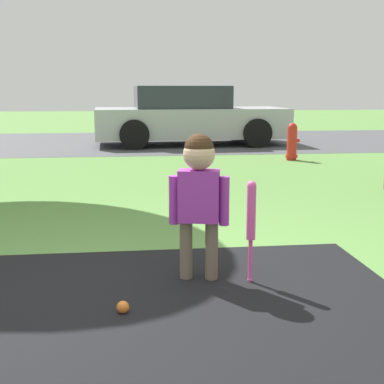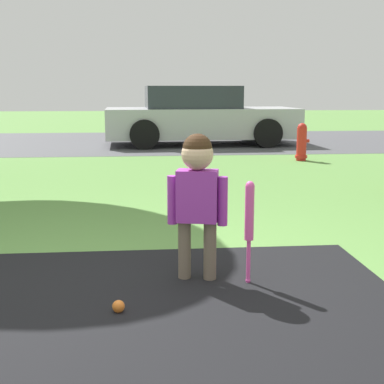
{
  "view_description": "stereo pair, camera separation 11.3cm",
  "coord_description": "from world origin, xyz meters",
  "px_view_note": "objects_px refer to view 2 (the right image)",
  "views": [
    {
      "loc": [
        0.21,
        -3.28,
        1.32
      ],
      "look_at": [
        0.68,
        0.69,
        0.55
      ],
      "focal_mm": 50.0,
      "sensor_mm": 36.0,
      "label": 1
    },
    {
      "loc": [
        0.32,
        -3.29,
        1.32
      ],
      "look_at": [
        0.68,
        0.69,
        0.55
      ],
      "focal_mm": 50.0,
      "sensor_mm": 36.0,
      "label": 2
    }
  ],
  "objects_px": {
    "child": "(197,186)",
    "baseball_bat": "(249,218)",
    "sports_ball": "(118,306)",
    "parked_car": "(199,117)",
    "fire_hydrant": "(302,142)"
  },
  "relations": [
    {
      "from": "baseball_bat",
      "to": "child",
      "type": "bearing_deg",
      "value": 161.69
    },
    {
      "from": "child",
      "to": "sports_ball",
      "type": "xyz_separation_m",
      "value": [
        -0.53,
        -0.54,
        -0.63
      ]
    },
    {
      "from": "fire_hydrant",
      "to": "sports_ball",
      "type": "bearing_deg",
      "value": -114.95
    },
    {
      "from": "fire_hydrant",
      "to": "parked_car",
      "type": "height_order",
      "value": "parked_car"
    },
    {
      "from": "child",
      "to": "parked_car",
      "type": "height_order",
      "value": "parked_car"
    },
    {
      "from": "child",
      "to": "baseball_bat",
      "type": "bearing_deg",
      "value": -5.59
    },
    {
      "from": "sports_ball",
      "to": "parked_car",
      "type": "relative_size",
      "value": 0.02
    },
    {
      "from": "child",
      "to": "baseball_bat",
      "type": "distance_m",
      "value": 0.41
    },
    {
      "from": "sports_ball",
      "to": "parked_car",
      "type": "bearing_deg",
      "value": 81.25
    },
    {
      "from": "baseball_bat",
      "to": "parked_car",
      "type": "height_order",
      "value": "parked_car"
    },
    {
      "from": "parked_car",
      "to": "fire_hydrant",
      "type": "bearing_deg",
      "value": -64.7
    },
    {
      "from": "sports_ball",
      "to": "fire_hydrant",
      "type": "distance_m",
      "value": 7.39
    },
    {
      "from": "fire_hydrant",
      "to": "baseball_bat",
      "type": "bearing_deg",
      "value": -109.67
    },
    {
      "from": "child",
      "to": "fire_hydrant",
      "type": "bearing_deg",
      "value": 79.95
    },
    {
      "from": "sports_ball",
      "to": "fire_hydrant",
      "type": "relative_size",
      "value": 0.11
    }
  ]
}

